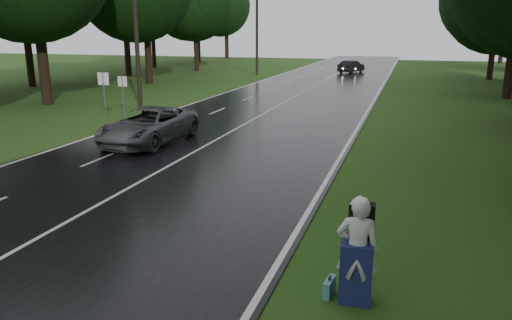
# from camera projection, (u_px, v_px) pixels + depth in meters

# --- Properties ---
(ground) EXTENTS (160.00, 160.00, 0.00)m
(ground) POSITION_uv_depth(u_px,v_px,m) (3.00, 259.00, 10.65)
(ground) COLOR #274815
(ground) RESTS_ON ground
(road) EXTENTS (12.00, 140.00, 0.04)m
(road) POSITION_uv_depth(u_px,v_px,m) (264.00, 114.00, 29.08)
(road) COLOR black
(road) RESTS_ON ground
(lane_center) EXTENTS (0.12, 140.00, 0.01)m
(lane_center) POSITION_uv_depth(u_px,v_px,m) (264.00, 113.00, 29.07)
(lane_center) COLOR silver
(lane_center) RESTS_ON road
(grey_car) EXTENTS (2.76, 5.61, 1.53)m
(grey_car) POSITION_uv_depth(u_px,v_px,m) (149.00, 126.00, 21.35)
(grey_car) COLOR #4D5052
(grey_car) RESTS_ON road
(far_car) EXTENTS (2.79, 4.50, 1.40)m
(far_car) POSITION_uv_depth(u_px,v_px,m) (351.00, 67.00, 57.08)
(far_car) COLOR black
(far_car) RESTS_ON road
(hitchhiker) EXTENTS (0.79, 0.72, 2.06)m
(hitchhiker) POSITION_uv_depth(u_px,v_px,m) (357.00, 254.00, 8.76)
(hitchhiker) COLOR silver
(hitchhiker) RESTS_ON ground
(suitcase) EXTENTS (0.19, 0.48, 0.33)m
(suitcase) POSITION_uv_depth(u_px,v_px,m) (329.00, 287.00, 9.18)
(suitcase) COLOR teal
(suitcase) RESTS_ON ground
(utility_pole_mid) EXTENTS (1.80, 0.28, 9.16)m
(utility_pole_mid) POSITION_uv_depth(u_px,v_px,m) (141.00, 107.00, 31.86)
(utility_pole_mid) COLOR black
(utility_pole_mid) RESTS_ON ground
(utility_pole_far) EXTENTS (1.80, 0.28, 9.07)m
(utility_pole_far) POSITION_uv_depth(u_px,v_px,m) (257.00, 74.00, 55.28)
(utility_pole_far) COLOR black
(utility_pole_far) RESTS_ON ground
(road_sign_a) EXTENTS (0.65, 0.10, 2.70)m
(road_sign_a) POSITION_uv_depth(u_px,v_px,m) (107.00, 123.00, 26.19)
(road_sign_a) COLOR white
(road_sign_a) RESTS_ON ground
(road_sign_b) EXTENTS (0.57, 0.10, 2.36)m
(road_sign_b) POSITION_uv_depth(u_px,v_px,m) (125.00, 118.00, 27.83)
(road_sign_b) COLOR white
(road_sign_b) RESTS_ON ground
(tree_left_d) EXTENTS (10.24, 10.24, 16.00)m
(tree_left_d) POSITION_uv_depth(u_px,v_px,m) (48.00, 104.00, 32.92)
(tree_left_d) COLOR black
(tree_left_d) RESTS_ON ground
(tree_left_e) EXTENTS (9.63, 9.63, 15.04)m
(tree_left_e) POSITION_uv_depth(u_px,v_px,m) (150.00, 83.00, 45.96)
(tree_left_e) COLOR black
(tree_left_e) RESTS_ON ground
(tree_left_f) EXTENTS (9.00, 9.00, 14.07)m
(tree_left_f) POSITION_uv_depth(u_px,v_px,m) (197.00, 71.00, 60.30)
(tree_left_f) COLOR black
(tree_left_f) RESTS_ON ground
(tree_right_e) EXTENTS (7.83, 7.83, 12.24)m
(tree_right_e) POSITION_uv_depth(u_px,v_px,m) (506.00, 99.00, 35.75)
(tree_right_e) COLOR black
(tree_right_e) RESTS_ON ground
(tree_right_f) EXTENTS (8.43, 8.43, 13.18)m
(tree_right_f) POSITION_uv_depth(u_px,v_px,m) (489.00, 80.00, 49.53)
(tree_right_f) COLOR black
(tree_right_f) RESTS_ON ground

